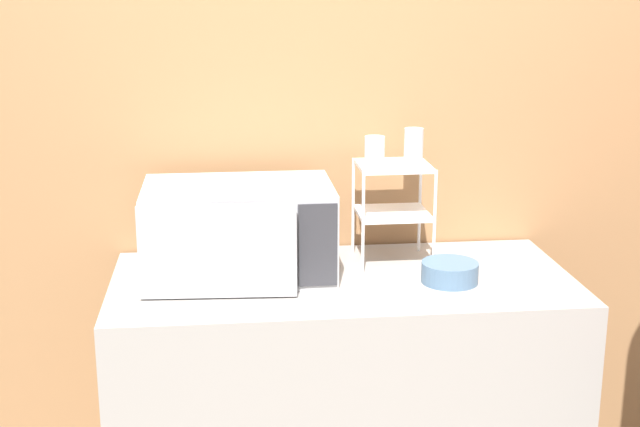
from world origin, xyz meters
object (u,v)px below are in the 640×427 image
Objects in this scene: glass_back_right at (414,144)px; bowl at (450,273)px; microwave at (238,231)px; glass_front_left at (375,153)px; dish_rack at (393,192)px.

glass_back_right is 0.45m from bowl.
glass_back_right is (0.57, 0.14, 0.23)m from microwave.
microwave reaches higher than bowl.
glass_front_left and glass_back_right have the same top height.
glass_back_right is (0.15, 0.13, 0.00)m from glass_front_left.
glass_back_right is 0.59× the size of bowl.
microwave is 1.79× the size of dish_rack.
glass_back_right is at bearing 101.92° from bowl.
glass_front_left is (0.42, 0.01, 0.23)m from microwave.
bowl is at bearing -58.13° from dish_rack.
glass_back_right is (0.08, 0.06, 0.14)m from dish_rack.
glass_back_right is at bearing 40.82° from glass_front_left.
bowl is at bearing -12.41° from microwave.
dish_rack reaches higher than bowl.
glass_front_left is 1.00× the size of glass_back_right.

